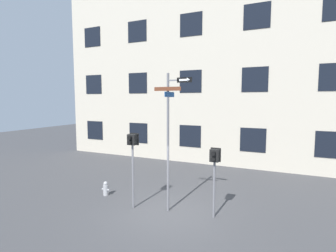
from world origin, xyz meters
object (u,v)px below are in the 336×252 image
pedestrian_signal_right (214,163)px  fire_hydrant (106,189)px  pedestrian_signal_left (132,150)px  street_sign_pole (170,131)px

pedestrian_signal_right → fire_hydrant: (-4.90, 0.14, -1.68)m
pedestrian_signal_left → pedestrian_signal_right: size_ratio=1.17×
pedestrian_signal_left → pedestrian_signal_right: bearing=9.5°
street_sign_pole → pedestrian_signal_left: size_ratio=1.76×
street_sign_pole → pedestrian_signal_left: 1.62m
street_sign_pole → pedestrian_signal_left: bearing=-166.9°
street_sign_pole → pedestrian_signal_right: street_sign_pole is taller
pedestrian_signal_right → fire_hydrant: pedestrian_signal_right is taller
pedestrian_signal_left → fire_hydrant: (-1.84, 0.65, -2.00)m
pedestrian_signal_left → street_sign_pole: bearing=13.1°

